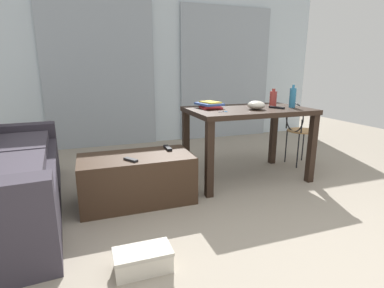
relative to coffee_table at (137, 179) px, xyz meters
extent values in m
plane|color=gray|center=(0.90, 0.06, -0.22)|extent=(8.90, 8.90, 0.00)
cube|color=silver|center=(0.90, 2.31, 1.03)|extent=(5.51, 0.10, 2.49)
cube|color=#99A3AD|center=(-0.15, 2.23, 0.90)|extent=(1.65, 0.03, 2.23)
cube|color=#99A3AD|center=(1.96, 2.23, 0.90)|extent=(1.65, 0.03, 2.23)
cube|color=#38333D|center=(-1.07, 0.10, 0.01)|extent=(0.96, 2.13, 0.45)
cube|color=#38333D|center=(-1.15, 1.03, 0.31)|extent=(0.81, 0.26, 0.17)
cube|color=#3E3944|center=(-1.05, 0.52, 0.28)|extent=(0.62, 0.84, 0.10)
cube|color=#382619|center=(0.00, 0.00, 0.00)|extent=(1.01, 0.53, 0.44)
cube|color=black|center=(1.26, 0.21, 0.55)|extent=(1.29, 0.80, 0.05)
cube|color=black|center=(0.67, -0.14, 0.15)|extent=(0.07, 0.07, 0.74)
cube|color=black|center=(1.86, -0.14, 0.15)|extent=(0.07, 0.07, 0.74)
cube|color=black|center=(0.67, 0.57, 0.15)|extent=(0.07, 0.07, 0.74)
cube|color=black|center=(1.86, 0.57, 0.15)|extent=(0.07, 0.07, 0.74)
cylinder|color=#B7844C|center=(2.17, 0.40, 0.22)|extent=(0.37, 0.37, 0.02)
cylinder|color=black|center=(2.29, 0.27, 0.00)|extent=(0.02, 0.02, 0.44)
cylinder|color=black|center=(2.30, 0.52, 0.00)|extent=(0.02, 0.02, 0.44)
cylinder|color=black|center=(2.03, 0.28, 0.00)|extent=(0.02, 0.02, 0.44)
cylinder|color=black|center=(2.05, 0.54, 0.00)|extent=(0.02, 0.02, 0.44)
torus|color=black|center=(2.04, 0.41, 0.40)|extent=(0.04, 0.37, 0.37)
cylinder|color=black|center=(2.03, 0.26, 0.31)|extent=(0.02, 0.02, 0.17)
cylinder|color=black|center=(2.05, 0.57, 0.31)|extent=(0.02, 0.02, 0.17)
cylinder|color=teal|center=(1.74, 0.11, 0.68)|extent=(0.07, 0.07, 0.21)
cylinder|color=teal|center=(1.74, 0.11, 0.80)|extent=(0.03, 0.03, 0.04)
cylinder|color=#99332D|center=(1.61, 0.27, 0.66)|extent=(0.08, 0.08, 0.17)
cylinder|color=#99332D|center=(1.61, 0.27, 0.75)|extent=(0.04, 0.04, 0.03)
ellipsoid|color=beige|center=(1.28, 0.09, 0.62)|extent=(0.18, 0.18, 0.09)
cube|color=red|center=(0.87, 0.34, 0.58)|extent=(0.23, 0.23, 0.02)
cube|color=red|center=(0.87, 0.33, 0.60)|extent=(0.19, 0.29, 0.02)
cube|color=#33519E|center=(0.86, 0.35, 0.62)|extent=(0.26, 0.32, 0.02)
cube|color=gold|center=(0.87, 0.35, 0.64)|extent=(0.19, 0.25, 0.01)
cube|color=black|center=(1.54, 0.09, 0.58)|extent=(0.11, 0.17, 0.02)
cube|color=#9EA0A5|center=(0.86, 0.04, 0.57)|extent=(0.06, 0.03, 0.00)
torus|color=#3372B2|center=(0.91, 0.05, 0.57)|extent=(0.03, 0.03, 0.00)
cube|color=#9EA0A5|center=(0.86, 0.05, 0.57)|extent=(0.06, 0.02, 0.00)
torus|color=#3372B2|center=(0.91, 0.04, 0.57)|extent=(0.03, 0.03, 0.00)
cube|color=#232326|center=(-0.06, -0.13, 0.23)|extent=(0.11, 0.15, 0.02)
cube|color=black|center=(0.33, 0.12, 0.23)|extent=(0.04, 0.17, 0.02)
cube|color=beige|center=(-0.13, -1.00, -0.16)|extent=(0.34, 0.19, 0.11)
cube|color=beige|center=(-0.13, -1.00, -0.10)|extent=(0.35, 0.19, 0.02)
camera|label=1|loc=(-0.37, -2.58, 0.98)|focal=27.54mm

